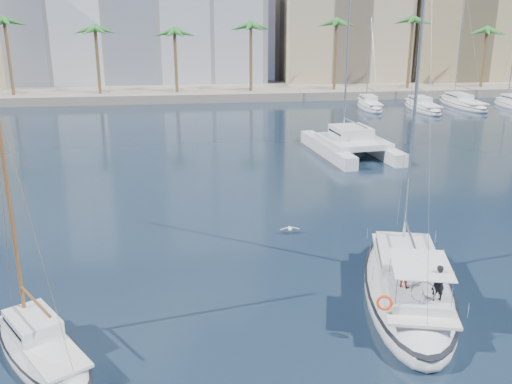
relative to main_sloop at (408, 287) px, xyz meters
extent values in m
plane|color=black|center=(-5.44, 3.54, -0.54)|extent=(160.00, 160.00, 0.00)
cube|color=gray|center=(-5.44, 64.54, 0.06)|extent=(120.00, 14.00, 1.20)
cube|color=white|center=(-17.44, 76.54, 13.46)|extent=(42.00, 16.00, 28.00)
cube|color=tan|center=(16.56, 73.54, 9.46)|extent=(20.00, 14.00, 20.00)
cube|color=tan|center=(36.56, 71.54, 8.46)|extent=(18.00, 12.00, 18.00)
cylinder|color=brown|center=(-5.44, 60.54, 4.71)|extent=(0.44, 0.44, 10.50)
sphere|color=#286A27|center=(-5.44, 60.54, 9.96)|extent=(3.60, 3.60, 3.60)
cylinder|color=brown|center=(28.56, 60.54, 4.71)|extent=(0.44, 0.44, 10.50)
sphere|color=#286A27|center=(28.56, 60.54, 9.96)|extent=(3.60, 3.60, 3.60)
ellipsoid|color=silver|center=(0.00, 0.00, -0.17)|extent=(6.77, 12.68, 2.51)
ellipsoid|color=black|center=(0.00, 0.00, 0.19)|extent=(6.83, 12.80, 0.18)
cube|color=silver|center=(-0.06, -0.22, 0.78)|extent=(4.93, 9.47, 0.12)
cube|color=silver|center=(0.29, 1.13, 1.14)|extent=(3.50, 4.48, 0.60)
cube|color=black|center=(0.29, 1.13, 1.16)|extent=(3.40, 4.03, 0.14)
cylinder|color=#B7BABF|center=(0.64, 2.48, 8.77)|extent=(0.15, 0.15, 15.86)
cylinder|color=#B7BABF|center=(0.03, 0.11, 2.34)|extent=(1.33, 4.76, 0.11)
cube|color=silver|center=(-0.64, -2.48, 1.02)|extent=(2.98, 3.50, 0.36)
cube|color=silver|center=(-0.67, -2.59, 2.39)|extent=(2.98, 3.50, 0.04)
torus|color=silver|center=(-0.94, -3.60, 1.69)|extent=(0.94, 0.29, 0.96)
torus|color=#EB370C|center=(-2.49, -3.68, 1.39)|extent=(0.66, 0.35, 0.64)
imported|color=black|center=(-0.27, -3.39, 1.95)|extent=(0.55, 0.36, 1.50)
imported|color=maroon|center=(-1.15, -2.12, 1.76)|extent=(0.69, 0.68, 1.12)
ellipsoid|color=silver|center=(-15.49, -2.91, -0.29)|extent=(5.86, 7.36, 1.71)
ellipsoid|color=black|center=(-15.49, -2.91, -0.05)|extent=(5.92, 7.43, 0.18)
cube|color=silver|center=(-15.41, -3.03, 0.36)|extent=(4.32, 5.47, 0.12)
cube|color=silver|center=(-15.86, -2.32, 0.72)|extent=(2.58, 2.83, 0.60)
cube|color=black|center=(-15.86, -2.32, 0.74)|extent=(2.45, 2.61, 0.14)
cylinder|color=brown|center=(-16.32, -1.62, 4.92)|extent=(0.15, 0.15, 9.00)
cylinder|color=brown|center=(-15.52, -2.85, 1.92)|extent=(1.68, 2.53, 0.11)
cube|color=silver|center=(2.83, 26.62, 0.01)|extent=(2.54, 11.44, 1.10)
cube|color=silver|center=(7.29, 27.15, 0.01)|extent=(2.54, 11.44, 1.10)
cube|color=silver|center=(5.13, 26.32, 0.76)|extent=(5.80, 6.82, 0.50)
cube|color=silver|center=(5.06, 26.89, 1.46)|extent=(3.51, 3.76, 1.00)
cube|color=black|center=(5.06, 26.89, 1.51)|extent=(3.48, 3.31, 0.18)
cylinder|color=#B7BABF|center=(4.86, 28.58, 8.55)|extent=(0.18, 0.18, 15.18)
ellipsoid|color=silver|center=(-3.94, 8.30, -0.19)|extent=(0.23, 0.45, 0.21)
sphere|color=silver|center=(-3.94, 8.51, -0.17)|extent=(0.12, 0.12, 0.12)
cube|color=gray|center=(-4.26, 8.30, -0.16)|extent=(0.52, 0.19, 0.12)
cube|color=gray|center=(-3.62, 8.30, -0.16)|extent=(0.52, 0.19, 0.12)
camera|label=1|loc=(-9.80, -22.35, 12.14)|focal=40.00mm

